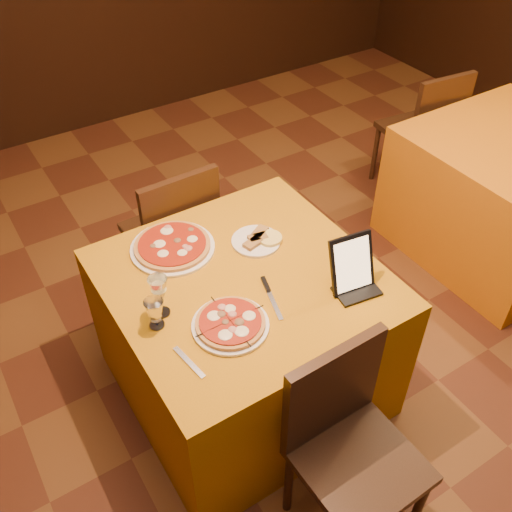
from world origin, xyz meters
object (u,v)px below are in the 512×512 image
tablet (352,263)px  water_glass (155,314)px  chair_side_far (417,130)px  chair_main_far (169,232)px  main_table (245,335)px  side_table (506,195)px  wine_glass (160,296)px  pizza_far (172,247)px  chair_main_near (360,464)px  pizza_near (230,324)px

tablet → water_glass: bearing=172.2°
chair_side_far → water_glass: bearing=27.8°
chair_main_far → main_table: bearing=88.6°
side_table → wine_glass: 2.36m
main_table → pizza_far: pizza_far is taller
side_table → chair_side_far: size_ratio=1.21×
chair_main_near → chair_main_far: same height
tablet → main_table: bearing=150.0°
pizza_near → water_glass: 0.29m
chair_main_far → tablet: tablet is taller
chair_main_near → pizza_near: bearing=106.2°
pizza_far → chair_main_far: bearing=69.5°
chair_main_far → pizza_near: (-0.19, -0.99, 0.31)m
tablet → chair_side_far: bearing=44.4°
side_table → chair_side_far: 0.79m
main_table → wine_glass: bearing=-179.4°
main_table → chair_side_far: 2.13m
chair_main_far → pizza_far: (-0.17, -0.46, 0.31)m
pizza_near → pizza_far: same height
chair_main_near → chair_main_far: 1.59m
side_table → wine_glass: size_ratio=5.79×
main_table → chair_main_far: 0.79m
pizza_far → main_table: bearing=-61.8°
pizza_near → pizza_far: (0.01, 0.53, 0.00)m
chair_side_far → pizza_near: bearing=33.4°
pizza_far → wine_glass: 0.39m
chair_main_far → wine_glass: (-0.38, -0.79, 0.39)m
side_table → chair_side_far: chair_side_far is taller
main_table → pizza_far: size_ratio=2.93×
side_table → chair_main_far: 2.06m
tablet → side_table: bearing=21.4°
wine_glass → main_table: bearing=0.6°
chair_side_far → tablet: tablet is taller
pizza_near → water_glass: bearing=146.2°
side_table → pizza_near: (-2.12, -0.30, 0.39)m
main_table → side_table: 1.94m
chair_main_far → pizza_near: bearing=78.0°
pizza_near → side_table: bearing=8.1°
chair_main_near → water_glass: 0.94m
chair_main_near → chair_side_far: same height
chair_side_far → chair_main_far: bearing=9.1°
pizza_near → pizza_far: bearing=88.5°
side_table → chair_main_near: 2.14m
water_glass → tablet: size_ratio=0.53×
side_table → chair_main_far: (-1.93, 0.69, 0.08)m
chair_main_far → pizza_far: bearing=68.2°
tablet → wine_glass: bearing=167.9°
pizza_far → water_glass: (-0.25, -0.37, 0.05)m
wine_glass → chair_main_far: bearing=64.4°
side_table → chair_main_near: chair_main_near is taller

